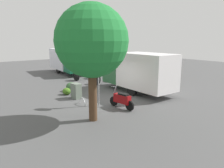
{
  "coord_description": "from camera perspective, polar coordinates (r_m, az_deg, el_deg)",
  "views": [
    {
      "loc": [
        -10.73,
        7.4,
        3.87
      ],
      "look_at": [
        0.14,
        -0.74,
        0.97
      ],
      "focal_mm": 33.65,
      "sensor_mm": 36.0,
      "label": 1
    }
  ],
  "objects": [
    {
      "name": "stop_sign",
      "position": [
        12.12,
        -3.79,
        4.39
      ],
      "size": [
        0.71,
        0.33,
        3.38
      ],
      "color": "#9E9EA3",
      "rests_on": "ground"
    },
    {
      "name": "bike_rack_hoop",
      "position": [
        12.89,
        -7.99,
        -5.52
      ],
      "size": [
        0.85,
        0.13,
        0.85
      ],
      "primitive_type": "torus",
      "rotation": [
        1.57,
        0.0,
        -0.1
      ],
      "color": "#B7B7BC",
      "rests_on": "ground"
    },
    {
      "name": "box_truck_near",
      "position": [
        15.58,
        6.81,
        3.64
      ],
      "size": [
        7.55,
        2.22,
        2.92
      ],
      "rotation": [
        0.0,
        0.0,
        -0.01
      ],
      "color": "black",
      "rests_on": "ground"
    },
    {
      "name": "utility_cabinet",
      "position": [
        14.14,
        -9.72,
        -1.86
      ],
      "size": [
        0.73,
        0.5,
        1.02
      ],
      "primitive_type": "cube",
      "rotation": [
        0.0,
        0.0,
        0.06
      ],
      "color": "slate",
      "rests_on": "ground"
    },
    {
      "name": "street_tree",
      "position": [
        9.7,
        -5.55,
        11.43
      ],
      "size": [
        3.36,
        3.36,
        5.48
      ],
      "color": "#47301E",
      "rests_on": "ground"
    },
    {
      "name": "ground_plane",
      "position": [
        13.59,
        -2.15,
        -4.48
      ],
      "size": [
        60.0,
        60.0,
        0.0
      ],
      "primitive_type": "plane",
      "color": "#4B4B4B"
    },
    {
      "name": "box_truck_far",
      "position": [
        24.67,
        -11.94,
        6.43
      ],
      "size": [
        8.44,
        2.76,
        2.76
      ],
      "rotation": [
        0.0,
        0.0,
        3.07
      ],
      "color": "black",
      "rests_on": "ground"
    },
    {
      "name": "shrub_near_sign",
      "position": [
        16.17,
        -10.87,
        -0.75
      ],
      "size": [
        1.0,
        0.82,
        0.68
      ],
      "primitive_type": "ellipsoid",
      "color": "#355D33",
      "rests_on": "ground"
    },
    {
      "name": "shrub_mid_verge",
      "position": [
        15.28,
        -12.19,
        -1.95
      ],
      "size": [
        0.71,
        0.58,
        0.48
      ],
      "primitive_type": "ellipsoid",
      "color": "#406E1D",
      "rests_on": "ground"
    },
    {
      "name": "motorcycle",
      "position": [
        11.95,
        2.71,
        -4.22
      ],
      "size": [
        1.81,
        0.58,
        1.2
      ],
      "rotation": [
        0.0,
        0.0,
        0.13
      ],
      "color": "black",
      "rests_on": "ground"
    }
  ]
}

